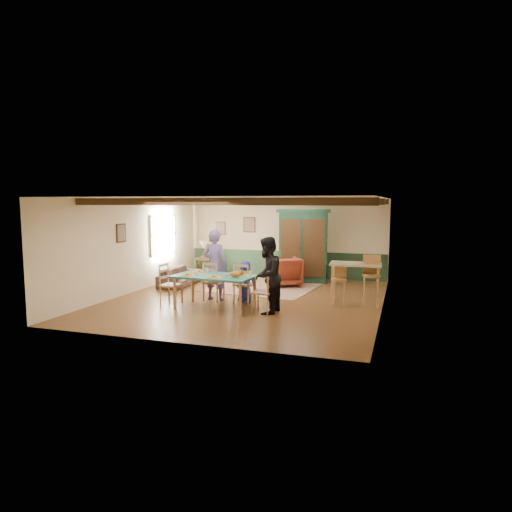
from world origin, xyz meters
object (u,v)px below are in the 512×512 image
(table_lamp, at_px, (204,250))
(counter_table, at_px, (355,284))
(dining_chair_end_left, at_px, (171,284))
(person_child, at_px, (245,282))
(person_man, at_px, (215,265))
(sofa, at_px, (180,276))
(person_woman, at_px, (267,275))
(dining_chair_end_right, at_px, (263,291))
(bar_stool_left, at_px, (339,285))
(dining_table, at_px, (215,292))
(armchair, at_px, (284,272))
(dining_chair_far_left, at_px, (214,281))
(armoire, at_px, (303,246))
(cat, at_px, (235,274))
(bar_stool_right, at_px, (371,282))
(dining_chair_far_right, at_px, (244,283))
(end_table, at_px, (204,267))

(table_lamp, relative_size, counter_table, 0.46)
(dining_chair_end_left, bearing_deg, person_child, -62.70)
(person_man, xyz_separation_m, sofa, (-1.93, 1.71, -0.67))
(person_woman, bearing_deg, dining_chair_end_right, -90.00)
(table_lamp, height_order, bar_stool_left, table_lamp)
(dining_table, distance_m, armchair, 3.56)
(dining_chair_far_left, distance_m, table_lamp, 4.12)
(person_woman, distance_m, sofa, 4.60)
(dining_table, distance_m, counter_table, 3.57)
(person_child, relative_size, armoire, 0.46)
(dining_chair_end_right, bearing_deg, person_woman, 90.00)
(cat, xyz_separation_m, counter_table, (2.63, 1.68, -0.39))
(table_lamp, distance_m, bar_stool_left, 6.10)
(armoire, xyz_separation_m, sofa, (-3.56, -1.75, -0.91))
(dining_table, distance_m, person_man, 1.11)
(cat, bearing_deg, armoire, 85.62)
(bar_stool_left, bearing_deg, bar_stool_right, 3.38)
(armchair, relative_size, sofa, 0.52)
(armchair, bearing_deg, dining_chair_end_right, 65.04)
(cat, bearing_deg, armchair, 90.00)
(dining_chair_far_left, xyz_separation_m, dining_chair_far_right, (0.87, -0.06, 0.00))
(dining_chair_far_right, bearing_deg, bar_stool_left, -164.97)
(dining_chair_end_left, relative_size, bar_stool_right, 0.81)
(armoire, height_order, end_table, armoire)
(table_lamp, bearing_deg, person_man, -61.06)
(person_man, distance_m, person_woman, 2.00)
(dining_chair_end_left, height_order, bar_stool_right, bar_stool_right)
(person_woman, xyz_separation_m, table_lamp, (-3.68, 4.52, 0.04))
(person_woman, bearing_deg, table_lamp, -136.82)
(dining_chair_end_right, relative_size, sofa, 0.55)
(sofa, relative_size, bar_stool_right, 1.47)
(person_man, bearing_deg, bar_stool_right, -169.80)
(armchair, bearing_deg, dining_table, 44.73)
(dining_chair_end_right, relative_size, armchair, 1.05)
(dining_table, xyz_separation_m, person_woman, (1.36, -0.09, 0.49))
(armchair, bearing_deg, sofa, -16.61)
(dining_chair_far_left, xyz_separation_m, dining_chair_end_left, (-0.87, -0.73, 0.00))
(counter_table, xyz_separation_m, bar_stool_right, (0.41, -0.19, 0.11))
(bar_stool_left, bearing_deg, dining_chair_far_right, -174.57)
(person_child, distance_m, sofa, 3.33)
(bar_stool_left, bearing_deg, counter_table, 34.87)
(end_table, relative_size, counter_table, 0.51)
(person_man, bearing_deg, dining_chair_end_right, 152.70)
(dining_chair_far_left, distance_m, end_table, 4.10)
(dining_chair_far_right, distance_m, person_child, 0.09)
(table_lamp, bearing_deg, dining_chair_end_left, -76.13)
(dining_chair_far_left, distance_m, sofa, 2.65)
(counter_table, height_order, bar_stool_right, bar_stool_right)
(dining_chair_end_right, distance_m, table_lamp, 5.77)
(dining_table, height_order, bar_stool_right, bar_stool_right)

